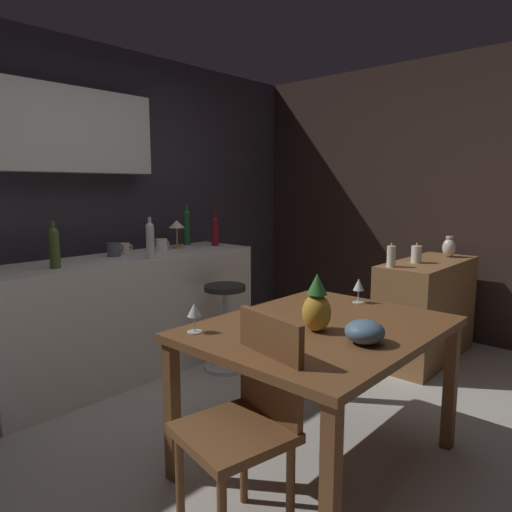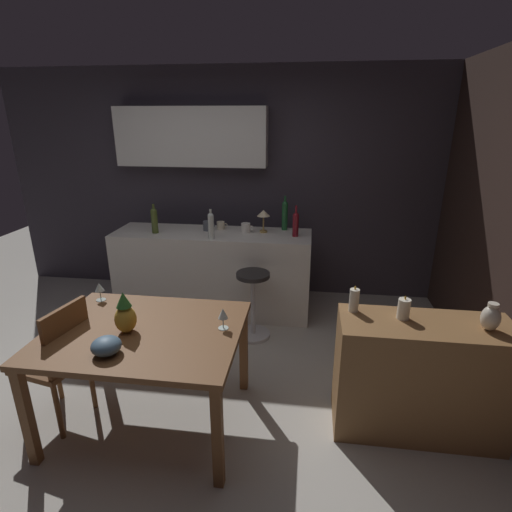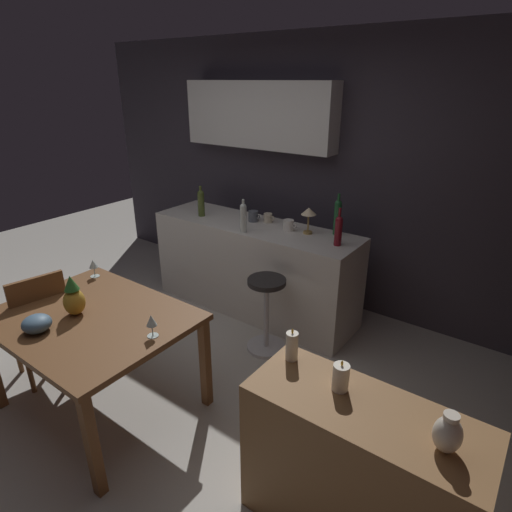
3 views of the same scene
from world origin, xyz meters
The scene contains 22 objects.
ground_plane centered at (0.00, 0.00, 0.00)m, with size 9.00×9.00×0.00m, color #B7B2A8.
wall_kitchen_back centered at (-0.06, 2.08, 1.41)m, with size 5.20×0.33×2.60m.
dining_table centered at (-0.01, -0.35, 0.66)m, with size 1.28×1.00×0.74m.
kitchen_counter centered at (0.02, 1.42, 0.45)m, with size 2.10×0.60×0.90m, color silver.
sideboard_cabinet centered at (1.82, -0.16, 0.41)m, with size 1.10×0.44×0.82m, color olive.
chair_near_window centered at (-0.61, -0.41, 0.50)m, with size 0.47×0.47×0.91m.
bar_stool centered at (0.54, 0.90, 0.36)m, with size 0.34×0.34×0.67m.
wine_glass_left centered at (-0.51, 0.03, 0.84)m, with size 0.07×0.07×0.14m.
wine_glass_right centered at (0.51, -0.27, 0.84)m, with size 0.07×0.07×0.15m.
pineapple_centerpiece centered at (-0.10, -0.39, 0.86)m, with size 0.14×0.14×0.28m.
fruit_bowl centered at (-0.11, -0.65, 0.79)m, with size 0.18×0.18×0.10m, color slate.
wine_bottle_clear centered at (0.08, 1.19, 1.05)m, with size 0.06×0.06×0.30m.
wine_bottle_olive centered at (-0.56, 1.33, 1.05)m, with size 0.07×0.07×0.31m.
wine_bottle_ruby centered at (0.91, 1.40, 1.04)m, with size 0.06×0.06×0.32m.
wine_bottle_green centered at (0.78, 1.64, 1.07)m, with size 0.06×0.06×0.37m.
cup_slate centered at (-0.04, 1.50, 0.95)m, with size 0.13×0.09×0.10m.
cup_white centered at (0.38, 1.48, 0.95)m, with size 0.13×0.10×0.10m.
cup_cream centered at (0.09, 1.56, 0.94)m, with size 0.12×0.08×0.09m.
counter_lamp centered at (0.57, 1.51, 1.09)m, with size 0.13×0.13×0.24m.
pillar_candle_tall centered at (1.67, -0.12, 0.89)m, with size 0.08×0.08×0.16m.
pillar_candle_short centered at (1.36, -0.05, 0.90)m, with size 0.06×0.06×0.18m.
vase_ceramic_ivory centered at (2.17, -0.20, 0.90)m, with size 0.11×0.11×0.18m.
Camera 3 is at (2.30, -1.65, 2.18)m, focal length 29.59 mm.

